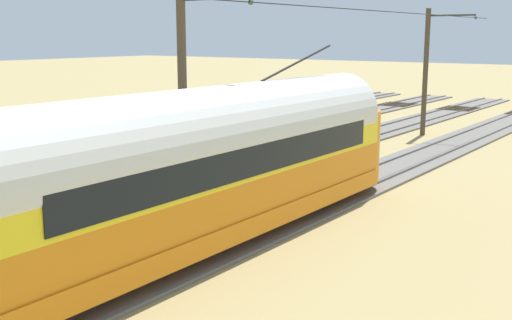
{
  "coord_description": "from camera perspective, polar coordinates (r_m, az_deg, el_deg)",
  "views": [
    {
      "loc": [
        -18.14,
        17.56,
        5.62
      ],
      "look_at": [
        -7.65,
        2.92,
        2.08
      ],
      "focal_mm": 44.81,
      "sensor_mm": 36.0,
      "label": 1
    }
  ],
  "objects": [
    {
      "name": "ground_plane",
      "position": [
        25.87,
        -10.06,
        -1.6
      ],
      "size": [
        220.0,
        220.0,
        0.0
      ],
      "primitive_type": "plane",
      "color": "#9E8956"
    },
    {
      "name": "track_streetcar_siding",
      "position": [
        21.54,
        4.69,
        -3.9
      ],
      "size": [
        2.8,
        80.0,
        0.18
      ],
      "color": "#666059",
      "rests_on": "ground"
    },
    {
      "name": "track_adjacent_siding",
      "position": [
        24.4,
        -5.43,
        -2.12
      ],
      "size": [
        2.8,
        80.0,
        0.18
      ],
      "color": "#666059",
      "rests_on": "ground"
    },
    {
      "name": "track_third_siding",
      "position": [
        27.87,
        -13.21,
        -0.7
      ],
      "size": [
        2.8,
        80.0,
        0.18
      ],
      "color": "#666059",
      "rests_on": "ground"
    },
    {
      "name": "track_outer_siding",
      "position": [
        31.75,
        -19.18,
        0.4
      ],
      "size": [
        2.8,
        80.0,
        0.18
      ],
      "color": "#666059",
      "rests_on": "ground"
    },
    {
      "name": "vintage_streetcar",
      "position": [
        17.05,
        -3.86,
        -0.27
      ],
      "size": [
        2.65,
        17.41,
        5.12
      ],
      "color": "orange",
      "rests_on": "ground"
    },
    {
      "name": "catenary_pole_foreground",
      "position": [
        37.25,
        15.01,
        7.77
      ],
      "size": [
        2.82,
        0.28,
        7.05
      ],
      "color": "#4C3D28",
      "rests_on": "ground"
    },
    {
      "name": "catenary_pole_mid_near",
      "position": [
        19.77,
        -6.4,
        5.43
      ],
      "size": [
        2.82,
        0.28,
        7.05
      ],
      "color": "#4C3D28",
      "rests_on": "ground"
    },
    {
      "name": "overhead_wire_run",
      "position": [
        27.54,
        12.99,
        12.7
      ],
      "size": [
        2.61,
        24.18,
        0.18
      ],
      "color": "black",
      "rests_on": "ground"
    }
  ]
}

